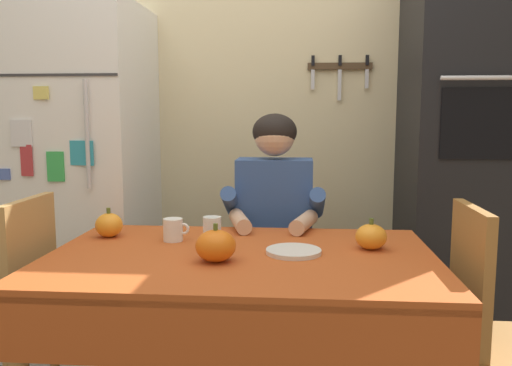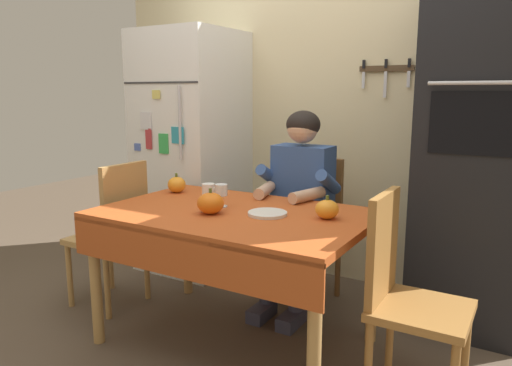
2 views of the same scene
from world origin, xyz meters
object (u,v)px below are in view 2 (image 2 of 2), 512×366
at_px(refrigerator, 192,152).
at_px(pumpkin_medium, 327,209).
at_px(dining_table, 232,228).
at_px(pumpkin_small, 177,185).
at_px(pumpkin_large, 211,203).
at_px(chair_right_side, 404,289).
at_px(wall_oven, 478,147).
at_px(wine_glass, 221,191).
at_px(chair_left_side, 115,228).
at_px(seated_person, 298,194).
at_px(coffee_mug, 209,191).
at_px(chair_behind_person, 310,222).
at_px(serving_tray, 267,213).

distance_m(refrigerator, pumpkin_medium, 1.62).
bearing_deg(dining_table, pumpkin_small, 156.97).
bearing_deg(pumpkin_large, pumpkin_small, 146.77).
bearing_deg(pumpkin_small, chair_right_side, -9.69).
height_order(wall_oven, wine_glass, wall_oven).
bearing_deg(chair_left_side, chair_right_side, -1.19).
height_order(seated_person, coffee_mug, seated_person).
bearing_deg(chair_left_side, refrigerator, 93.30).
xyz_separation_m(dining_table, chair_behind_person, (0.09, 0.79, -0.14)).
distance_m(refrigerator, coffee_mug, 0.96).
distance_m(chair_left_side, coffee_mug, 0.69).
distance_m(chair_right_side, wine_glass, 1.06).
height_order(dining_table, pumpkin_large, pumpkin_large).
relative_size(wine_glass, pumpkin_large, 0.90).
distance_m(wall_oven, chair_right_side, 1.09).
relative_size(chair_right_side, serving_tray, 4.62).
relative_size(chair_behind_person, chair_left_side, 1.00).
bearing_deg(pumpkin_medium, chair_left_side, -175.82).
height_order(wine_glass, serving_tray, wine_glass).
bearing_deg(pumpkin_medium, pumpkin_large, -159.05).
relative_size(chair_behind_person, seated_person, 0.75).
height_order(wall_oven, chair_left_side, wall_oven).
height_order(refrigerator, pumpkin_large, refrigerator).
bearing_deg(chair_behind_person, dining_table, -96.53).
distance_m(dining_table, chair_left_side, 0.91).
xyz_separation_m(chair_right_side, pumpkin_large, (-0.98, -0.07, 0.28)).
xyz_separation_m(wall_oven, coffee_mug, (-1.34, -0.73, -0.27)).
relative_size(wall_oven, serving_tray, 10.43).
xyz_separation_m(wine_glass, pumpkin_medium, (0.59, 0.06, -0.04)).
height_order(wall_oven, serving_tray, wall_oven).
xyz_separation_m(pumpkin_large, serving_tray, (0.27, 0.12, -0.05)).
distance_m(wall_oven, pumpkin_small, 1.78).
bearing_deg(chair_right_side, chair_behind_person, 135.29).
relative_size(refrigerator, dining_table, 1.29).
distance_m(pumpkin_medium, serving_tray, 0.30).
height_order(chair_left_side, coffee_mug, chair_left_side).
distance_m(chair_left_side, pumpkin_medium, 1.41).
relative_size(chair_left_side, pumpkin_large, 6.67).
height_order(pumpkin_medium, serving_tray, pumpkin_medium).
bearing_deg(pumpkin_large, coffee_mug, 127.63).
bearing_deg(wine_glass, pumpkin_medium, 5.86).
bearing_deg(seated_person, serving_tray, -79.92).
bearing_deg(seated_person, refrigerator, 164.98).
bearing_deg(chair_behind_person, pumpkin_large, -100.70).
xyz_separation_m(pumpkin_small, serving_tray, (0.76, -0.20, -0.04)).
xyz_separation_m(dining_table, coffee_mug, (-0.29, 0.20, 0.13)).
bearing_deg(wine_glass, pumpkin_large, -76.09).
bearing_deg(pumpkin_small, wall_oven, 22.79).
bearing_deg(seated_person, chair_left_side, -149.87).
xyz_separation_m(chair_right_side, coffee_mug, (-1.19, 0.20, 0.27)).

